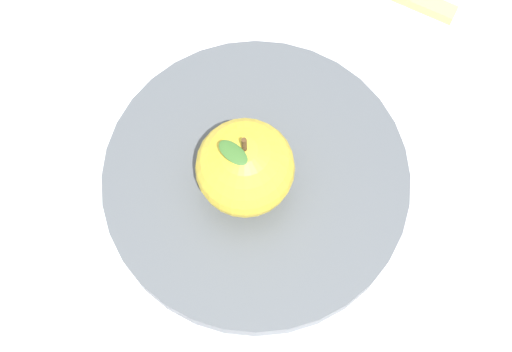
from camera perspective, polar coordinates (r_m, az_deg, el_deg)
ground_plane at (r=0.62m, az=1.84°, el=3.19°), size 2.40×2.40×0.00m
dinner_plate at (r=0.59m, az=-0.00°, el=-0.30°), size 0.23×0.23×0.02m
apple at (r=0.55m, az=-0.81°, el=0.61°), size 0.07×0.07×0.09m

